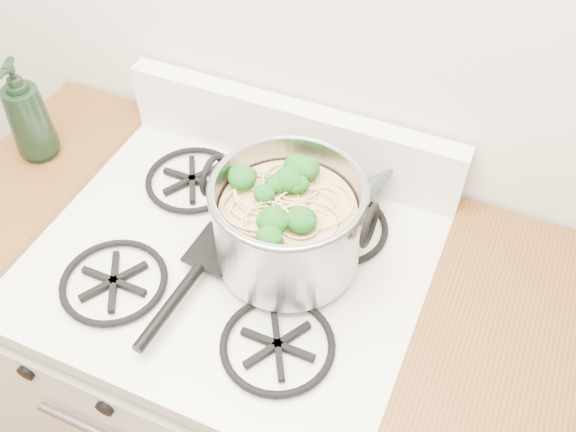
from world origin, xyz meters
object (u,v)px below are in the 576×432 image
Objects in this scene: glass_bowl at (321,184)px; gas_range at (242,373)px; bottle at (26,110)px; stock_pot at (288,224)px; spatula at (215,246)px.

gas_range is at bearing -113.73° from glass_bowl.
gas_range is 0.80m from bottle.
gas_range is 0.59m from stock_pot.
spatula is (-0.02, -0.01, 0.50)m from gas_range.
glass_bowl is at bearing 66.27° from gas_range.
bottle reaches higher than glass_bowl.
glass_bowl is at bearing 92.16° from stock_pot.
spatula is at bearing -160.15° from stock_pot.
gas_range is 2.98× the size of spatula.
gas_range is 3.85× the size of bottle.
spatula is at bearing -32.39° from bottle.
bottle is at bearing 170.61° from gas_range.
spatula reaches higher than gas_range.
spatula is 0.27m from glass_bowl.
stock_pot is 0.21m from glass_bowl.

